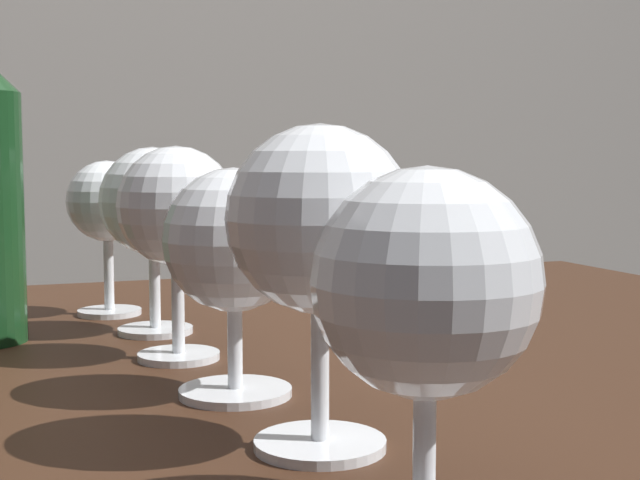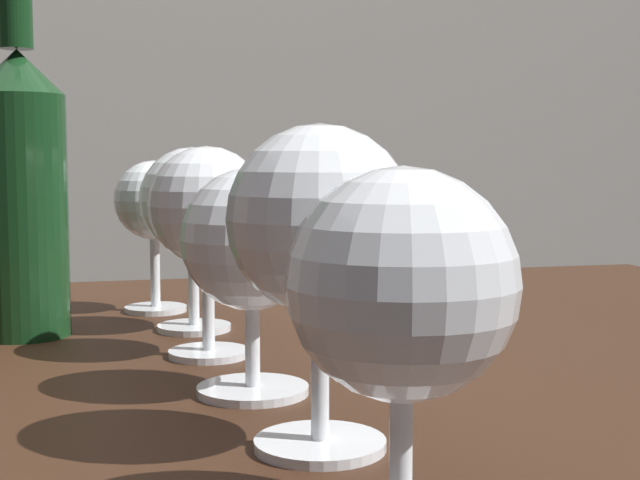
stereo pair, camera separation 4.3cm
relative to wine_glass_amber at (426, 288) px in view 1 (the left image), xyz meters
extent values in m
cube|color=#382114|center=(-0.07, 0.31, -0.11)|extent=(1.30, 0.86, 0.03)
cylinder|color=white|center=(0.00, 0.00, -0.06)|extent=(0.01, 0.01, 0.06)
sphere|color=white|center=(0.00, 0.00, 0.00)|extent=(0.09, 0.09, 0.09)
ellipsoid|color=gold|center=(0.00, 0.00, 0.00)|extent=(0.08, 0.08, 0.04)
cylinder|color=white|center=(-0.01, 0.10, -0.09)|extent=(0.07, 0.07, 0.00)
cylinder|color=white|center=(-0.01, 0.10, -0.05)|extent=(0.01, 0.01, 0.08)
sphere|color=white|center=(-0.01, 0.10, 0.02)|extent=(0.09, 0.09, 0.09)
ellipsoid|color=pink|center=(-0.01, 0.10, 0.02)|extent=(0.08, 0.08, 0.04)
cylinder|color=white|center=(-0.02, 0.21, -0.09)|extent=(0.07, 0.07, 0.00)
cylinder|color=white|center=(-0.02, 0.21, -0.06)|extent=(0.01, 0.01, 0.06)
sphere|color=white|center=(-0.02, 0.21, 0.00)|extent=(0.08, 0.08, 0.08)
ellipsoid|color=#380711|center=(-0.02, 0.21, 0.00)|extent=(0.07, 0.07, 0.03)
cylinder|color=white|center=(-0.03, 0.32, -0.09)|extent=(0.06, 0.06, 0.00)
cylinder|color=white|center=(-0.03, 0.32, -0.05)|extent=(0.01, 0.01, 0.08)
sphere|color=white|center=(-0.03, 0.32, 0.02)|extent=(0.08, 0.08, 0.08)
ellipsoid|color=#470A16|center=(-0.03, 0.32, 0.01)|extent=(0.07, 0.07, 0.03)
cylinder|color=white|center=(-0.03, 0.42, -0.09)|extent=(0.06, 0.06, 0.00)
cylinder|color=white|center=(-0.03, 0.42, -0.05)|extent=(0.01, 0.01, 0.07)
sphere|color=white|center=(-0.03, 0.42, 0.01)|extent=(0.09, 0.09, 0.09)
ellipsoid|color=maroon|center=(-0.03, 0.42, 0.01)|extent=(0.08, 0.08, 0.03)
cylinder|color=white|center=(-0.06, 0.52, -0.09)|extent=(0.06, 0.06, 0.00)
cylinder|color=white|center=(-0.06, 0.52, -0.05)|extent=(0.01, 0.01, 0.07)
sphere|color=white|center=(-0.06, 0.52, 0.01)|extent=(0.07, 0.07, 0.07)
ellipsoid|color=maroon|center=(-0.06, 0.52, 0.01)|extent=(0.06, 0.06, 0.03)
camera|label=1|loc=(-0.15, -0.30, 0.05)|focal=50.47mm
camera|label=2|loc=(-0.11, -0.32, 0.05)|focal=50.47mm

